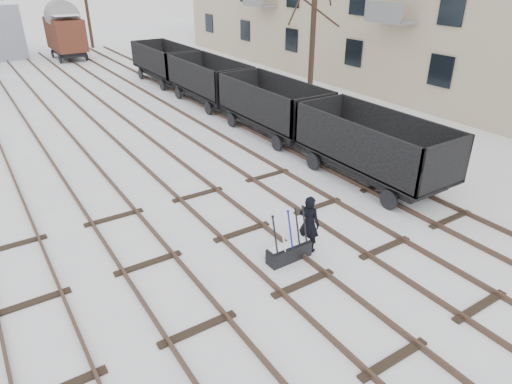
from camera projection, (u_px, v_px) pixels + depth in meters
ground at (303, 284)px, 11.69m from camera, size 120.00×120.00×0.00m
tracks at (126, 133)px, 21.90m from camera, size 13.90×52.00×0.16m
ground_frame at (289, 251)px, 12.55m from camera, size 1.31×0.44×1.49m
worker at (309, 224)px, 12.74m from camera, size 0.64×0.74×1.71m
freight_wagon_a at (372, 157)px, 16.87m from camera, size 2.45×6.12×2.50m
freight_wagon_b at (273, 114)px, 21.66m from camera, size 2.45×6.12×2.50m
freight_wagon_c at (209, 87)px, 26.45m from camera, size 2.45×6.12×2.50m
freight_wagon_d at (166, 68)px, 31.25m from camera, size 2.45×6.12×2.50m
box_van_wagon at (65, 33)px, 38.45m from camera, size 2.61×4.86×3.69m
tree_near at (313, 37)px, 24.96m from camera, size 0.30×0.30×7.55m
tree_far_right at (87, 8)px, 43.28m from camera, size 0.30×0.30×7.24m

